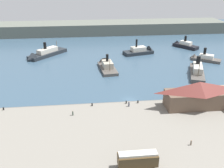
{
  "coord_description": "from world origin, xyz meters",
  "views": [
    {
      "loc": [
        -14.54,
        -78.21,
        40.93
      ],
      "look_at": [
        -5.0,
        9.76,
        2.0
      ],
      "focal_mm": 40.32,
      "sensor_mm": 36.0,
      "label": 1
    }
  ],
  "objects": [
    {
      "name": "mooring_post_west",
      "position": [
        -1.83,
        -4.94,
        1.65
      ],
      "size": [
        0.44,
        0.44,
        0.9
      ],
      "primitive_type": "cylinder",
      "color": "black",
      "rests_on": "quay_promenade"
    },
    {
      "name": "ferry_approaching_west",
      "position": [
        44.88,
        39.28,
        1.22
      ],
      "size": [
        15.34,
        12.56,
        8.32
      ],
      "color": "#514C47",
      "rests_on": "ground"
    },
    {
      "name": "pedestrian_near_west_shed",
      "position": [
        -19.27,
        -10.75,
        1.94
      ],
      "size": [
        0.4,
        0.4,
        1.62
      ],
      "color": "#3D4C42",
      "rests_on": "quay_promenade"
    },
    {
      "name": "ferry_outer_harbor",
      "position": [
        34.64,
        22.55,
        1.58
      ],
      "size": [
        13.29,
        23.56,
        9.53
      ],
      "color": "#514C47",
      "rests_on": "ground"
    },
    {
      "name": "mooring_post_center_west",
      "position": [
        2.12,
        -5.07,
        1.65
      ],
      "size": [
        0.44,
        0.44,
        0.9
      ],
      "primitive_type": "cylinder",
      "color": "black",
      "rests_on": "quay_promenade"
    },
    {
      "name": "ground_plane",
      "position": [
        0.0,
        0.0,
        0.0
      ],
      "size": [
        320.0,
        320.0,
        0.0
      ],
      "primitive_type": "plane",
      "color": "#385166"
    },
    {
      "name": "mooring_post_east",
      "position": [
        -41.3,
        -5.09,
        1.65
      ],
      "size": [
        0.44,
        0.44,
        0.9
      ],
      "primitive_type": "cylinder",
      "color": "black",
      "rests_on": "quay_promenade"
    },
    {
      "name": "ferry_shed_west_terminal",
      "position": [
        20.62,
        -9.48,
        5.63
      ],
      "size": [
        20.98,
        7.53,
        8.73
      ],
      "color": "brown",
      "rests_on": "quay_promenade"
    },
    {
      "name": "ferry_near_quay",
      "position": [
        44.25,
        64.8,
        1.42
      ],
      "size": [
        13.86,
        15.93,
        8.43
      ],
      "color": "black",
      "rests_on": "ground"
    },
    {
      "name": "ferry_approaching_east",
      "position": [
        -5.1,
        33.43,
        1.21
      ],
      "size": [
        8.32,
        19.56,
        9.6
      ],
      "color": "#514C47",
      "rests_on": "ground"
    },
    {
      "name": "ferry_moored_west",
      "position": [
        16.59,
        54.59,
        1.37
      ],
      "size": [
        18.59,
        10.39,
        10.4
      ],
      "color": "#23282D",
      "rests_on": "ground"
    },
    {
      "name": "ferry_moored_east",
      "position": [
        -37.08,
        54.05,
        1.44
      ],
      "size": [
        21.09,
        22.66,
        9.56
      ],
      "color": "#23282D",
      "rests_on": "ground"
    },
    {
      "name": "quay_promenade",
      "position": [
        0.0,
        -22.0,
        0.6
      ],
      "size": [
        110.0,
        36.0,
        1.2
      ],
      "primitive_type": "cube",
      "color": "gray",
      "rests_on": "ground"
    },
    {
      "name": "pedestrian_near_east_shed",
      "position": [
        -1.29,
        -7.06,
        2.01
      ],
      "size": [
        0.44,
        0.44,
        1.78
      ],
      "color": "#33384C",
      "rests_on": "quay_promenade"
    },
    {
      "name": "street_tram",
      "position": [
        -4.21,
        -35.25,
        3.62
      ],
      "size": [
        8.83,
        2.97,
        4.12
      ],
      "color": "#4C381E",
      "rests_on": "quay_promenade"
    },
    {
      "name": "mooring_post_center_east",
      "position": [
        -13.2,
        -5.38,
        1.65
      ],
      "size": [
        0.44,
        0.44,
        0.9
      ],
      "primitive_type": "cylinder",
      "color": "black",
      "rests_on": "quay_promenade"
    },
    {
      "name": "pedestrian_walking_east",
      "position": [
        10.88,
        -28.7,
        1.89
      ],
      "size": [
        0.37,
        0.37,
        1.51
      ],
      "color": "#6B5B4C",
      "rests_on": "quay_promenade"
    },
    {
      "name": "seawall_edge",
      "position": [
        0.0,
        -3.6,
        0.5
      ],
      "size": [
        110.0,
        0.8,
        1.0
      ],
      "primitive_type": "cube",
      "color": "#666159",
      "rests_on": "ground"
    },
    {
      "name": "far_headland",
      "position": [
        0.0,
        110.0,
        4.0
      ],
      "size": [
        180.0,
        24.0,
        8.0
      ],
      "primitive_type": "cube",
      "color": "#60665B",
      "rests_on": "ground"
    }
  ]
}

